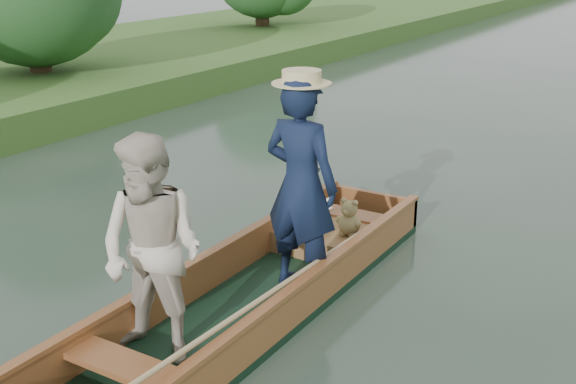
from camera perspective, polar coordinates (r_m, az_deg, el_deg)
The scene contains 2 objects.
ground at distance 6.59m, azimuth -2.76°, elevation -9.30°, with size 120.00×120.00×0.00m, color #283D30.
punt at distance 6.14m, azimuth -3.82°, elevation -4.17°, with size 1.16×5.29×2.09m.
Camera 1 is at (3.29, -4.77, 3.14)m, focal length 45.00 mm.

